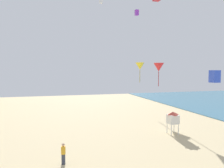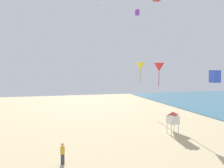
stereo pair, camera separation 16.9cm
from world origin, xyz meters
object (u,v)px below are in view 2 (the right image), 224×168
kite_blue_box (215,76)px  lifeguard_stand (173,118)px  kite_purple_box (137,13)px  kite_yellow_delta (140,66)px  kite_red_delta (159,67)px  kite_flyer (63,152)px  kite_white_box (102,1)px

kite_blue_box → lifeguard_stand: bearing=157.6°
kite_blue_box → kite_purple_box: (-2.20, 17.31, 11.38)m
lifeguard_stand → kite_yellow_delta: 17.16m
kite_red_delta → lifeguard_stand: bearing=-106.7°
kite_red_delta → kite_flyer: bearing=-139.2°
kite_purple_box → kite_red_delta: bearing=-86.0°
kite_flyer → kite_blue_box: size_ratio=1.21×
kite_purple_box → kite_red_delta: size_ratio=0.27×
lifeguard_stand → kite_red_delta: (2.40, 7.99, 5.93)m
kite_red_delta → kite_white_box: 20.31m
kite_yellow_delta → kite_purple_box: bearing=-171.5°
kite_white_box → kite_red_delta: bearing=-66.6°
lifeguard_stand → kite_red_delta: 10.24m
kite_red_delta → kite_white_box: (-5.93, 13.68, 13.78)m
lifeguard_stand → kite_red_delta: size_ratio=0.71×
lifeguard_stand → kite_blue_box: (4.07, -1.68, 4.74)m
kite_purple_box → kite_yellow_delta: (0.76, 0.11, -9.82)m
kite_white_box → kite_yellow_delta: 15.91m
kite_red_delta → kite_purple_box: bearing=94.0°
kite_blue_box → kite_yellow_delta: size_ratio=0.36×
kite_purple_box → kite_white_box: 8.86m
kite_blue_box → kite_white_box: kite_white_box is taller
kite_blue_box → kite_purple_box: kite_purple_box is taller
kite_red_delta → kite_yellow_delta: size_ratio=0.95×
kite_flyer → kite_red_delta: (14.77, 12.73, 6.85)m
kite_flyer → kite_purple_box: size_ratio=1.68×
kite_yellow_delta → kite_white_box: bearing=136.1°
kite_blue_box → kite_yellow_delta: bearing=94.7°
kite_blue_box → kite_white_box: (-7.60, 23.35, 14.98)m
kite_white_box → kite_flyer: bearing=-108.5°
kite_purple_box → kite_blue_box: bearing=-82.8°
lifeguard_stand → kite_yellow_delta: kite_yellow_delta is taller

